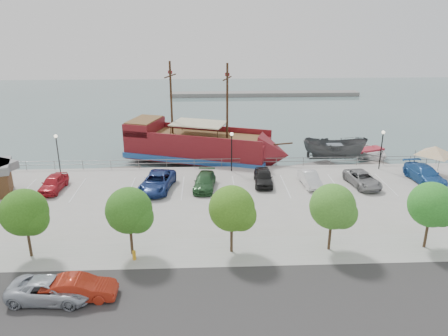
{
  "coord_description": "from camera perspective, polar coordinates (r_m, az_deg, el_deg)",
  "views": [
    {
      "loc": [
        -2.73,
        -37.12,
        16.2
      ],
      "look_at": [
        -1.0,
        2.0,
        2.0
      ],
      "focal_mm": 35.0,
      "sensor_mm": 36.0,
      "label": 1
    }
  ],
  "objects": [
    {
      "name": "parked_car_h",
      "position": [
        47.85,
        24.75,
        -0.74
      ],
      "size": [
        2.76,
        5.74,
        1.61
      ],
      "primitive_type": "imported",
      "rotation": [
        0.0,
        0.0,
        0.09
      ],
      "color": "#245AA5",
      "rests_on": "land_slab"
    },
    {
      "name": "lamp_post_mid",
      "position": [
        45.67,
        1.01,
        3.05
      ],
      "size": [
        0.36,
        0.36,
        4.28
      ],
      "color": "black",
      "rests_on": "land_slab"
    },
    {
      "name": "far_shore",
      "position": [
        94.5,
        5.33,
        9.61
      ],
      "size": [
        40.0,
        3.0,
        0.8
      ],
      "primitive_type": "cube",
      "color": "gray",
      "rests_on": "ground"
    },
    {
      "name": "dock_west",
      "position": [
        50.45,
        -14.36,
        -0.43
      ],
      "size": [
        6.57,
        2.71,
        0.36
      ],
      "primitive_type": "cube",
      "rotation": [
        0.0,
        0.0,
        0.14
      ],
      "color": "#67645C",
      "rests_on": "ground"
    },
    {
      "name": "tree_f",
      "position": [
        33.91,
        25.71,
        -4.53
      ],
      "size": [
        3.3,
        3.2,
        5.0
      ],
      "color": "#473321",
      "rests_on": "sidewalk"
    },
    {
      "name": "pirate_ship",
      "position": [
        51.11,
        -1.98,
        2.7
      ],
      "size": [
        19.91,
        11.24,
        12.35
      ],
      "rotation": [
        0.0,
        0.0,
        -0.33
      ],
      "color": "maroon",
      "rests_on": "ground"
    },
    {
      "name": "tree_d",
      "position": [
        30.03,
        1.3,
        -5.52
      ],
      "size": [
        3.3,
        3.2,
        5.0
      ],
      "color": "#473321",
      "rests_on": "sidewalk"
    },
    {
      "name": "parked_car_a",
      "position": [
        44.5,
        -21.39,
        -1.83
      ],
      "size": [
        2.05,
        4.48,
        1.49
      ],
      "primitive_type": "imported",
      "rotation": [
        0.0,
        0.0,
        -0.07
      ],
      "color": "#B21B26",
      "rests_on": "land_slab"
    },
    {
      "name": "lamp_post_left",
      "position": [
        48.08,
        -20.96,
        2.57
      ],
      "size": [
        0.36,
        0.36,
        4.28
      ],
      "color": "black",
      "rests_on": "land_slab"
    },
    {
      "name": "dock_east",
      "position": [
        52.51,
        17.63,
        0.06
      ],
      "size": [
        6.98,
        4.17,
        0.38
      ],
      "primitive_type": "cube",
      "rotation": [
        0.0,
        0.0,
        0.36
      ],
      "color": "gray",
      "rests_on": "ground"
    },
    {
      "name": "tree_c",
      "position": [
        30.4,
        -12.04,
        -5.65
      ],
      "size": [
        3.3,
        3.2,
        5.0
      ],
      "color": "#473321",
      "rests_on": "sidewalk"
    },
    {
      "name": "street_sedan",
      "position": [
        28.09,
        -18.37,
        -14.67
      ],
      "size": [
        4.37,
        1.55,
        1.44
      ],
      "primitive_type": "imported",
      "rotation": [
        0.0,
        0.0,
        1.58
      ],
      "color": "#AE2815",
      "rests_on": "street"
    },
    {
      "name": "dock_mid",
      "position": [
        50.65,
        10.67,
        -0.03
      ],
      "size": [
        7.51,
        4.62,
        0.41
      ],
      "primitive_type": "cube",
      "rotation": [
        0.0,
        0.0,
        0.38
      ],
      "color": "slate",
      "rests_on": "ground"
    },
    {
      "name": "parked_car_g",
      "position": [
        44.67,
        17.65,
        -1.39
      ],
      "size": [
        2.93,
        5.13,
        1.35
      ],
      "primitive_type": "imported",
      "rotation": [
        0.0,
        0.0,
        0.15
      ],
      "color": "gray",
      "rests_on": "land_slab"
    },
    {
      "name": "tree_e",
      "position": [
        31.25,
        14.27,
        -5.11
      ],
      "size": [
        3.3,
        3.2,
        5.0
      ],
      "color": "#473321",
      "rests_on": "sidewalk"
    },
    {
      "name": "ground",
      "position": [
        41.0,
        1.53,
        -4.88
      ],
      "size": [
        160.0,
        160.0,
        0.0
      ],
      "primitive_type": "plane",
      "color": "slate"
    },
    {
      "name": "parked_car_d",
      "position": [
        41.97,
        -2.55,
        -1.79
      ],
      "size": [
        2.43,
        4.88,
        1.36
      ],
      "primitive_type": "imported",
      "rotation": [
        0.0,
        0.0,
        -0.11
      ],
      "color": "#28552D",
      "rests_on": "land_slab"
    },
    {
      "name": "street",
      "position": [
        26.75,
        4.03,
        -17.37
      ],
      "size": [
        100.0,
        8.0,
        0.04
      ],
      "primitive_type": "cube",
      "color": "#373434",
      "rests_on": "land_slab"
    },
    {
      "name": "fire_hydrant",
      "position": [
        31.1,
        -11.66,
        -11.03
      ],
      "size": [
        0.27,
        0.27,
        0.77
      ],
      "rotation": [
        0.0,
        0.0,
        0.27
      ],
      "color": "gold",
      "rests_on": "sidewalk"
    },
    {
      "name": "street_van",
      "position": [
        28.58,
        -21.65,
        -14.52
      ],
      "size": [
        5.17,
        2.71,
        1.39
      ],
      "primitive_type": "imported",
      "rotation": [
        0.0,
        0.0,
        1.49
      ],
      "color": "#ADB5C0",
      "rests_on": "street"
    },
    {
      "name": "tree_b",
      "position": [
        32.33,
        -24.43,
        -5.5
      ],
      "size": [
        3.3,
        3.2,
        5.0
      ],
      "color": "#473321",
      "rests_on": "sidewalk"
    },
    {
      "name": "speedboat",
      "position": [
        56.5,
        18.2,
        1.9
      ],
      "size": [
        6.62,
        7.75,
        1.36
      ],
      "primitive_type": "imported",
      "rotation": [
        0.0,
        0.0,
        0.35
      ],
      "color": "white",
      "rests_on": "ground"
    },
    {
      "name": "lamp_post_right",
      "position": [
        49.29,
        19.94,
        3.11
      ],
      "size": [
        0.36,
        0.36,
        4.28
      ],
      "color": "black",
      "rests_on": "land_slab"
    },
    {
      "name": "sidewalk",
      "position": [
        31.7,
        2.81,
        -10.8
      ],
      "size": [
        100.0,
        4.0,
        0.05
      ],
      "primitive_type": "cube",
      "color": "#9C9C9A",
      "rests_on": "land_slab"
    },
    {
      "name": "seawall_railing",
      "position": [
        47.66,
        0.89,
        0.73
      ],
      "size": [
        50.0,
        0.06,
        1.0
      ],
      "color": "slate",
      "rests_on": "land_slab"
    },
    {
      "name": "parked_car_c",
      "position": [
        42.09,
        -8.71,
        -1.78
      ],
      "size": [
        3.56,
        6.08,
        1.59
      ],
      "primitive_type": "imported",
      "rotation": [
        0.0,
        0.0,
        -0.17
      ],
      "color": "navy",
      "rests_on": "land_slab"
    },
    {
      "name": "parked_car_f",
      "position": [
        43.49,
        11.15,
        -1.39
      ],
      "size": [
        1.73,
        4.13,
        1.33
      ],
      "primitive_type": "imported",
      "rotation": [
        0.0,
        0.0,
        0.08
      ],
      "color": "white",
      "rests_on": "land_slab"
    },
    {
      "name": "canopy_tent",
      "position": [
        49.42,
        25.92,
        2.57
      ],
      "size": [
        4.51,
        4.51,
        3.62
      ],
      "rotation": [
        0.0,
        0.0,
        -0.04
      ],
      "color": "slate",
      "rests_on": "land_slab"
    },
    {
      "name": "parked_car_e",
      "position": [
        43.06,
        5.15,
        -1.19
      ],
      "size": [
        2.01,
        4.45,
        1.48
      ],
      "primitive_type": "imported",
      "rotation": [
        0.0,
        0.0,
        -0.06
      ],
      "color": "black",
      "rests_on": "land_slab"
    },
    {
      "name": "patrol_boat",
      "position": [
        53.45,
        14.23,
        2.15
      ],
      "size": [
        7.8,
        4.13,
        2.87
      ],
      "primitive_type": "imported",
      "rotation": [
        0.0,
        0.0,
        1.38
      ],
      "color": "#4A4D4E",
      "rests_on": "ground"
    }
  ]
}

